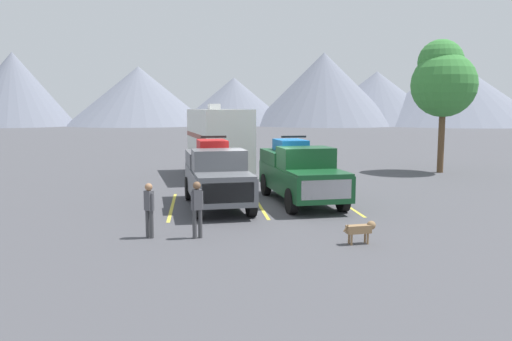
{
  "coord_description": "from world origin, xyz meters",
  "views": [
    {
      "loc": [
        -2.31,
        -18.49,
        3.69
      ],
      "look_at": [
        0.0,
        1.55,
        1.2
      ],
      "focal_mm": 35.51,
      "sensor_mm": 36.0,
      "label": 1
    }
  ],
  "objects_px": {
    "dog": "(362,229)",
    "pickup_truck_a": "(216,174)",
    "pickup_truck_b": "(300,172)",
    "person_b": "(197,206)",
    "camper_trailer_a": "(218,138)",
    "person_a": "(149,206)"
  },
  "relations": [
    {
      "from": "pickup_truck_a",
      "to": "pickup_truck_b",
      "type": "relative_size",
      "value": 0.92
    },
    {
      "from": "person_a",
      "to": "person_b",
      "type": "distance_m",
      "value": 1.37
    },
    {
      "from": "pickup_truck_a",
      "to": "camper_trailer_a",
      "type": "bearing_deg",
      "value": 87.29
    },
    {
      "from": "person_a",
      "to": "person_b",
      "type": "height_order",
      "value": "person_b"
    },
    {
      "from": "camper_trailer_a",
      "to": "dog",
      "type": "distance_m",
      "value": 14.71
    },
    {
      "from": "pickup_truck_b",
      "to": "person_a",
      "type": "height_order",
      "value": "pickup_truck_b"
    },
    {
      "from": "person_a",
      "to": "dog",
      "type": "height_order",
      "value": "person_a"
    },
    {
      "from": "pickup_truck_b",
      "to": "person_b",
      "type": "bearing_deg",
      "value": -127.36
    },
    {
      "from": "camper_trailer_a",
      "to": "person_a",
      "type": "relative_size",
      "value": 5.2
    },
    {
      "from": "camper_trailer_a",
      "to": "person_a",
      "type": "xyz_separation_m",
      "value": [
        -2.48,
        -12.91,
        -1.16
      ]
    },
    {
      "from": "pickup_truck_a",
      "to": "dog",
      "type": "relative_size",
      "value": 5.82
    },
    {
      "from": "camper_trailer_a",
      "to": "dog",
      "type": "bearing_deg",
      "value": -76.8
    },
    {
      "from": "pickup_truck_a",
      "to": "person_b",
      "type": "distance_m",
      "value": 4.75
    },
    {
      "from": "pickup_truck_a",
      "to": "person_a",
      "type": "height_order",
      "value": "pickup_truck_a"
    },
    {
      "from": "pickup_truck_b",
      "to": "camper_trailer_a",
      "type": "xyz_separation_m",
      "value": [
        -2.9,
        7.84,
        0.86
      ]
    },
    {
      "from": "dog",
      "to": "pickup_truck_a",
      "type": "bearing_deg",
      "value": 122.78
    },
    {
      "from": "person_a",
      "to": "person_b",
      "type": "relative_size",
      "value": 0.97
    },
    {
      "from": "person_a",
      "to": "camper_trailer_a",
      "type": "bearing_deg",
      "value": 79.12
    },
    {
      "from": "pickup_truck_b",
      "to": "person_b",
      "type": "relative_size",
      "value": 3.66
    },
    {
      "from": "pickup_truck_a",
      "to": "person_b",
      "type": "bearing_deg",
      "value": -98.8
    },
    {
      "from": "person_b",
      "to": "person_a",
      "type": "bearing_deg",
      "value": 171.31
    },
    {
      "from": "pickup_truck_a",
      "to": "pickup_truck_b",
      "type": "height_order",
      "value": "pickup_truck_a"
    }
  ]
}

